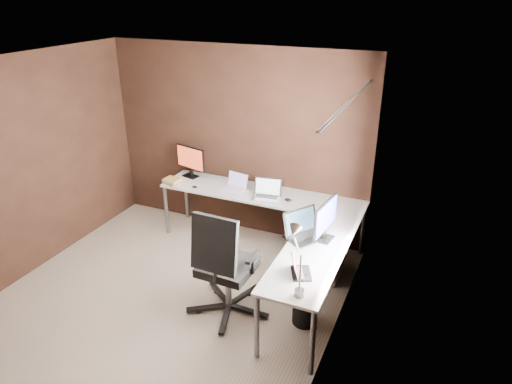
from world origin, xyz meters
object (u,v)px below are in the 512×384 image
Objects in this scene: drawer_pedestal at (324,251)px; monitor_left at (191,160)px; book_stack at (172,181)px; laptop_black_small at (299,270)px; laptop_black_big at (304,231)px; laptop_white at (236,186)px; laptop_silver at (267,194)px; desk_lamp at (296,251)px; monitor_right at (326,218)px; wastebasket at (305,310)px; office_chair at (226,283)px.

drawer_pedestal is 2.21m from monitor_left.
laptop_black_small is at bearing -30.99° from book_stack.
laptop_black_big is 2.14m from book_stack.
laptop_white is at bearing 11.36° from book_stack.
laptop_silver is 0.74× the size of laptop_black_big.
laptop_black_big reaches higher than book_stack.
desk_lamp is at bearing -27.13° from monitor_left.
laptop_white is 0.64× the size of laptop_black_big.
monitor_right reaches higher than laptop_white.
laptop_silver is 1.62m from wastebasket.
drawer_pedestal is 1.43m from laptop_white.
laptop_black_small is 0.43m from desk_lamp.
monitor_right is at bearing -46.18° from laptop_silver.
monitor_right is 1.63m from laptop_white.
laptop_black_big is at bearing -17.41° from book_stack.
desk_lamp is (2.26, -1.57, 0.36)m from book_stack.
book_stack is 0.42× the size of desk_lamp.
drawer_pedestal is 1.63m from desk_lamp.
office_chair is at bearing 134.68° from monitor_right.
office_chair is (-0.84, -0.63, -0.62)m from monitor_right.
monitor_right is 1.20m from laptop_silver.
wastebasket is at bearing 69.87° from desk_lamp.
monitor_left is 2.35m from monitor_right.
desk_lamp is 1.18m from office_chair.
laptop_white is at bearing 17.66° from laptop_black_small.
monitor_right is 1.76× the size of laptop_black_small.
laptop_white is 1.14× the size of wastebasket.
desk_lamp is (0.21, -0.93, 0.34)m from laptop_black_big.
wastebasket is at bearing -61.50° from laptop_silver.
office_chair reaches higher than drawer_pedestal.
desk_lamp reaches higher than book_stack.
monitor_right is 0.44× the size of office_chair.
book_stack is (-0.11, -0.31, -0.21)m from monitor_left.
book_stack is 2.77m from desk_lamp.
monitor_left is 0.79m from laptop_white.
office_chair is at bearing -94.55° from laptop_silver.
laptop_black_small is (0.17, -0.69, -0.02)m from laptop_black_big.
monitor_left reaches higher than laptop_black_big.
monitor_right is at bearing -15.50° from book_stack.
laptop_white is 1.10× the size of laptop_black_small.
laptop_black_small is 0.25× the size of office_chair.
monitor_left is 1.46× the size of laptop_white.
monitor_left is at bearing 97.36° from laptop_black_big.
laptop_silver is (-0.83, 0.26, 0.48)m from drawer_pedestal.
desk_lamp is at bearing -86.02° from drawer_pedestal.
laptop_black_big reaches higher than laptop_white.
office_chair reaches higher than laptop_black_small.
laptop_white is 0.52× the size of desk_lamp.
desk_lamp is (-0.00, -0.94, 0.15)m from monitor_right.
office_chair is at bearing -124.01° from drawer_pedestal.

